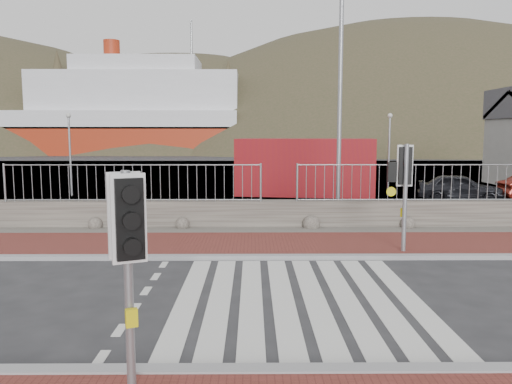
{
  "coord_description": "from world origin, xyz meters",
  "views": [
    {
      "loc": [
        -0.88,
        -9.16,
        3.13
      ],
      "look_at": [
        -0.79,
        3.0,
        1.69
      ],
      "focal_mm": 35.0,
      "sensor_mm": 36.0,
      "label": 1
    }
  ],
  "objects_px": {
    "shipping_container": "(305,167)",
    "car_a": "(460,188)",
    "ferry": "(97,118)",
    "traffic_signal_near": "(127,235)",
    "traffic_signal_far": "(404,175)",
    "streetlight": "(344,84)"
  },
  "relations": [
    {
      "from": "traffic_signal_near",
      "to": "streetlight",
      "type": "xyz_separation_m",
      "value": [
        4.57,
        11.55,
        2.83
      ]
    },
    {
      "from": "shipping_container",
      "to": "car_a",
      "type": "distance_m",
      "value": 7.42
    },
    {
      "from": "ferry",
      "to": "traffic_signal_far",
      "type": "bearing_deg",
      "value": -66.73
    },
    {
      "from": "shipping_container",
      "to": "car_a",
      "type": "bearing_deg",
      "value": -11.91
    },
    {
      "from": "ferry",
      "to": "streetlight",
      "type": "height_order",
      "value": "ferry"
    },
    {
      "from": "ferry",
      "to": "streetlight",
      "type": "bearing_deg",
      "value": -65.8
    },
    {
      "from": "shipping_container",
      "to": "car_a",
      "type": "xyz_separation_m",
      "value": [
        6.89,
        -2.64,
        -0.79
      ]
    },
    {
      "from": "traffic_signal_near",
      "to": "shipping_container",
      "type": "bearing_deg",
      "value": 54.0
    },
    {
      "from": "shipping_container",
      "to": "traffic_signal_near",
      "type": "bearing_deg",
      "value": -92.78
    },
    {
      "from": "car_a",
      "to": "traffic_signal_far",
      "type": "bearing_deg",
      "value": 168.89
    },
    {
      "from": "traffic_signal_far",
      "to": "shipping_container",
      "type": "distance_m",
      "value": 12.8
    },
    {
      "from": "traffic_signal_far",
      "to": "streetlight",
      "type": "xyz_separation_m",
      "value": [
        -0.77,
        4.49,
        2.73
      ]
    },
    {
      "from": "car_a",
      "to": "streetlight",
      "type": "bearing_deg",
      "value": 149.21
    },
    {
      "from": "traffic_signal_near",
      "to": "car_a",
      "type": "distance_m",
      "value": 20.44
    },
    {
      "from": "traffic_signal_far",
      "to": "shipping_container",
      "type": "relative_size",
      "value": 0.42
    },
    {
      "from": "ferry",
      "to": "traffic_signal_near",
      "type": "bearing_deg",
      "value": -72.64
    },
    {
      "from": "ferry",
      "to": "traffic_signal_near",
      "type": "height_order",
      "value": "ferry"
    },
    {
      "from": "streetlight",
      "to": "traffic_signal_near",
      "type": "bearing_deg",
      "value": -87.12
    },
    {
      "from": "ferry",
      "to": "shipping_container",
      "type": "xyz_separation_m",
      "value": [
        26.48,
        -51.63,
        -3.93
      ]
    },
    {
      "from": "traffic_signal_near",
      "to": "streetlight",
      "type": "relative_size",
      "value": 0.32
    },
    {
      "from": "ferry",
      "to": "traffic_signal_near",
      "type": "xyz_separation_m",
      "value": [
        22.33,
        -71.41,
        -3.39
      ]
    },
    {
      "from": "ferry",
      "to": "streetlight",
      "type": "distance_m",
      "value": 65.63
    }
  ]
}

